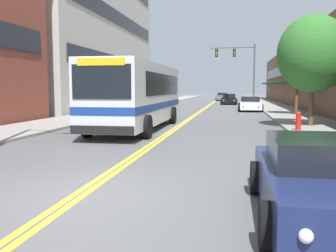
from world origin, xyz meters
The scene contains 15 objects.
ground_plane centered at (0.00, 37.00, 0.00)m, with size 240.00×240.00×0.00m, color #565659.
sidewalk_left centered at (-7.28, 37.00, 0.06)m, with size 3.55×106.00×0.13m.
sidewalk_right centered at (7.28, 37.00, 0.06)m, with size 3.55×106.00×0.13m.
centre_line centered at (0.00, 37.00, 0.00)m, with size 0.34×106.00×0.01m.
storefront_row_right centered at (13.28, 37.00, 3.57)m, with size 9.10×68.00×7.15m.
city_bus centered at (-1.86, 11.80, 1.84)m, with size 2.89×10.90×3.26m.
car_beige_parked_left_near centered at (-4.41, 30.65, 0.61)m, with size 2.19×4.91×1.29m.
car_navy_parked_right_foreground centered at (4.43, -0.74, 0.61)m, with size 2.20×4.42×1.30m.
car_white_parked_right_mid centered at (4.42, 28.00, 0.62)m, with size 2.13×4.54×1.32m.
car_black_moving_lead centered at (2.33, 41.77, 0.63)m, with size 2.09×4.24×1.36m.
car_slate_blue_moving_second centered at (1.01, 56.27, 0.62)m, with size 2.06×4.85×1.31m.
traffic_signal_mast centered at (3.53, 37.88, 5.02)m, with size 5.21×0.38×7.12m.
street_tree_right_mid centered at (6.95, 13.65, 3.85)m, with size 3.63×3.63×5.72m.
street_tree_right_far centered at (7.57, 22.34, 3.81)m, with size 2.59×2.59×5.13m.
fire_hydrant centered at (5.95, 11.24, 0.56)m, with size 0.33×0.25×0.87m.
Camera 1 is at (2.98, -6.93, 2.10)m, focal length 40.00 mm.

